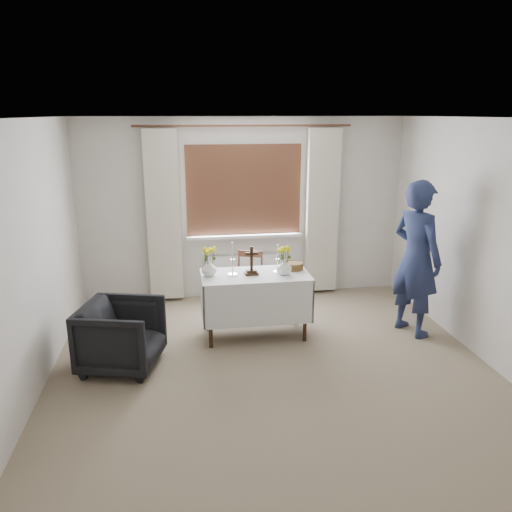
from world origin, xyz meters
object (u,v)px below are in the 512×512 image
Objects in this scene: altar_table at (255,305)px; flower_vase_right at (284,267)px; wooden_chair at (248,282)px; wooden_cross at (251,261)px; flower_vase_left at (209,268)px; person at (416,259)px; armchair at (122,336)px.

flower_vase_right reaches higher than altar_table.
flower_vase_right is (0.30, -0.87, 0.46)m from wooden_chair.
flower_vase_left is at bearing 176.56° from wooden_cross.
wooden_chair is at bearing 39.20° from person.
wooden_cross reaches higher than altar_table.
wooden_cross is 1.84× the size of flower_vase_left.
person is at bearing -4.92° from flower_vase_left.
flower_vase_right is (1.79, 0.49, 0.50)m from armchair.
altar_table is at bearing 62.13° from person.
person reaches higher than wooden_cross.
wooden_chair is at bearing 108.96° from flower_vase_right.
person is 1.54m from flower_vase_right.
armchair is 1.63m from wooden_cross.
person is 2.40m from flower_vase_left.
flower_vase_left is at bearing -105.83° from wooden_chair.
armchair is (-1.47, -0.55, -0.03)m from altar_table.
flower_vase_right is (0.85, -0.08, -0.00)m from flower_vase_left.
wooden_chair is 1.02× the size of armchair.
wooden_cross is (1.42, 0.54, 0.58)m from armchair.
person is at bearing -5.57° from wooden_cross.
person reaches higher than wooden_chair.
flower_vase_right is (0.37, -0.05, -0.08)m from wooden_cross.
armchair is 1.93m from flower_vase_right.
altar_table is 0.70m from flower_vase_left.
wooden_cross is (-0.07, -0.82, 0.53)m from wooden_chair.
altar_table is 1.58× the size of wooden_chair.
wooden_cross is (-1.91, 0.18, 0.01)m from person.
altar_table is 6.89× the size of flower_vase_left.
altar_table reaches higher than armchair.
armchair is at bearing 73.98° from person.
wooden_cross reaches higher than armchair.
person is at bearing -5.59° from altar_table.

